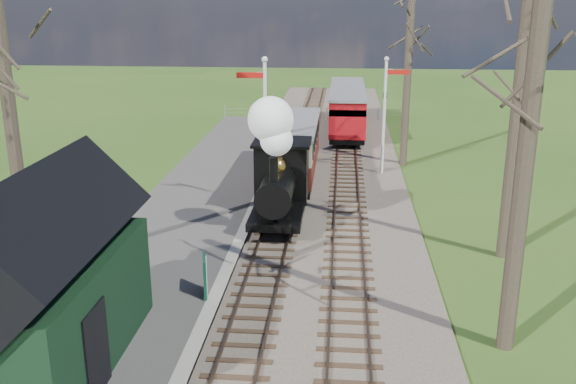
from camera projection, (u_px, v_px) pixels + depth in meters
name	position (u px, v px, depth m)	size (l,w,h in m)	color
distant_hills	(332.00, 210.00, 76.85)	(114.40, 48.00, 22.02)	#385B23
ballast_bed	(321.00, 172.00, 31.73)	(8.00, 60.00, 0.10)	brown
track_near	(294.00, 171.00, 31.82)	(1.60, 60.00, 0.15)	brown
track_far	(347.00, 172.00, 31.61)	(1.60, 60.00, 0.15)	brown
platform	(187.00, 223.00, 24.48)	(5.00, 44.00, 0.20)	#474442
coping_strip	(247.00, 225.00, 24.29)	(0.40, 44.00, 0.21)	#B2AD9E
station_shed	(44.00, 282.00, 14.39)	(3.25, 6.30, 4.78)	black
semaphore_near	(264.00, 124.00, 25.13)	(1.22, 0.24, 6.22)	silver
semaphore_far	(386.00, 107.00, 30.51)	(1.22, 0.24, 5.72)	silver
bare_trees	(310.00, 110.00, 18.88)	(15.51, 22.39, 12.00)	#382D23
fence_line	(314.00, 113.00, 45.00)	(12.60, 0.08, 1.00)	slate
locomotive	(278.00, 169.00, 23.70)	(2.01, 4.69, 5.02)	black
coach	(292.00, 148.00, 29.66)	(2.34, 8.04, 2.47)	black
red_carriage_a	(347.00, 116.00, 38.11)	(2.19, 5.43, 2.31)	black
red_carriage_b	(347.00, 101.00, 43.35)	(2.19, 5.43, 2.31)	black
sign_board	(205.00, 276.00, 18.26)	(0.26, 0.79, 1.16)	#0E432D
bench	(119.00, 323.00, 16.12)	(0.55, 1.37, 0.76)	#4A301A
person	(129.00, 296.00, 16.84)	(0.48, 0.32, 1.33)	black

